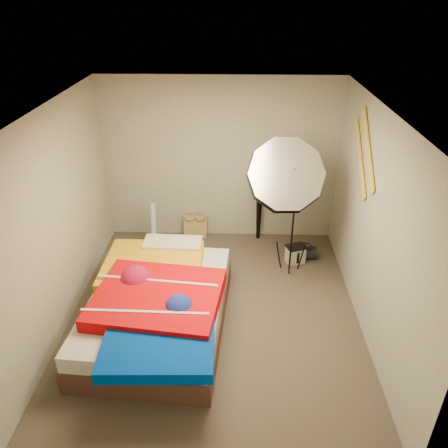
{
  "coord_description": "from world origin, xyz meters",
  "views": [
    {
      "loc": [
        0.25,
        -4.17,
        3.58
      ],
      "look_at": [
        0.1,
        0.6,
        0.95
      ],
      "focal_mm": 35.0,
      "sensor_mm": 36.0,
      "label": 1
    }
  ],
  "objects_px": {
    "tote_bag": "(195,226)",
    "bed": "(158,305)",
    "duffel_bag": "(305,253)",
    "photo_umbrella": "(285,176)",
    "wrapping_roll": "(153,227)",
    "camera_case": "(295,255)",
    "camera_tripod": "(259,200)"
  },
  "relations": [
    {
      "from": "bed",
      "to": "duffel_bag",
      "type": "bearing_deg",
      "value": 38.61
    },
    {
      "from": "tote_bag",
      "to": "camera_tripod",
      "type": "xyz_separation_m",
      "value": [
        1.0,
        -0.02,
        0.49
      ]
    },
    {
      "from": "wrapping_roll",
      "to": "photo_umbrella",
      "type": "bearing_deg",
      "value": -18.46
    },
    {
      "from": "photo_umbrella",
      "to": "wrapping_roll",
      "type": "bearing_deg",
      "value": 161.54
    },
    {
      "from": "duffel_bag",
      "to": "bed",
      "type": "height_order",
      "value": "bed"
    },
    {
      "from": "wrapping_roll",
      "to": "photo_umbrella",
      "type": "distance_m",
      "value": 2.24
    },
    {
      "from": "tote_bag",
      "to": "bed",
      "type": "height_order",
      "value": "bed"
    },
    {
      "from": "bed",
      "to": "photo_umbrella",
      "type": "height_order",
      "value": "photo_umbrella"
    },
    {
      "from": "camera_case",
      "to": "duffel_bag",
      "type": "bearing_deg",
      "value": 11.74
    },
    {
      "from": "wrapping_roll",
      "to": "bed",
      "type": "distance_m",
      "value": 1.77
    },
    {
      "from": "tote_bag",
      "to": "camera_case",
      "type": "height_order",
      "value": "tote_bag"
    },
    {
      "from": "photo_umbrella",
      "to": "camera_tripod",
      "type": "height_order",
      "value": "photo_umbrella"
    },
    {
      "from": "tote_bag",
      "to": "photo_umbrella",
      "type": "distance_m",
      "value": 2.07
    },
    {
      "from": "camera_tripod",
      "to": "tote_bag",
      "type": "bearing_deg",
      "value": 178.81
    },
    {
      "from": "camera_case",
      "to": "duffel_bag",
      "type": "distance_m",
      "value": 0.18
    },
    {
      "from": "photo_umbrella",
      "to": "camera_tripod",
      "type": "bearing_deg",
      "value": 104.17
    },
    {
      "from": "photo_umbrella",
      "to": "duffel_bag",
      "type": "bearing_deg",
      "value": 43.92
    },
    {
      "from": "camera_case",
      "to": "camera_tripod",
      "type": "distance_m",
      "value": 1.01
    },
    {
      "from": "wrapping_roll",
      "to": "camera_tripod",
      "type": "relative_size",
      "value": 0.64
    },
    {
      "from": "bed",
      "to": "photo_umbrella",
      "type": "distance_m",
      "value": 2.2
    },
    {
      "from": "tote_bag",
      "to": "camera_tripod",
      "type": "relative_size",
      "value": 0.31
    },
    {
      "from": "camera_case",
      "to": "duffel_bag",
      "type": "height_order",
      "value": "camera_case"
    },
    {
      "from": "tote_bag",
      "to": "wrapping_roll",
      "type": "bearing_deg",
      "value": -143.72
    },
    {
      "from": "duffel_bag",
      "to": "bed",
      "type": "xyz_separation_m",
      "value": [
        -1.91,
        -1.53,
        0.22
      ]
    },
    {
      "from": "tote_bag",
      "to": "photo_umbrella",
      "type": "bearing_deg",
      "value": -36.37
    },
    {
      "from": "duffel_bag",
      "to": "camera_tripod",
      "type": "height_order",
      "value": "camera_tripod"
    },
    {
      "from": "camera_case",
      "to": "camera_tripod",
      "type": "relative_size",
      "value": 0.21
    },
    {
      "from": "bed",
      "to": "camera_tripod",
      "type": "height_order",
      "value": "camera_tripod"
    },
    {
      "from": "wrapping_roll",
      "to": "camera_case",
      "type": "relative_size",
      "value": 3.0
    },
    {
      "from": "wrapping_roll",
      "to": "camera_tripod",
      "type": "height_order",
      "value": "camera_tripod"
    },
    {
      "from": "camera_case",
      "to": "camera_tripod",
      "type": "bearing_deg",
      "value": 108.33
    },
    {
      "from": "photo_umbrella",
      "to": "tote_bag",
      "type": "bearing_deg",
      "value": 141.06
    }
  ]
}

